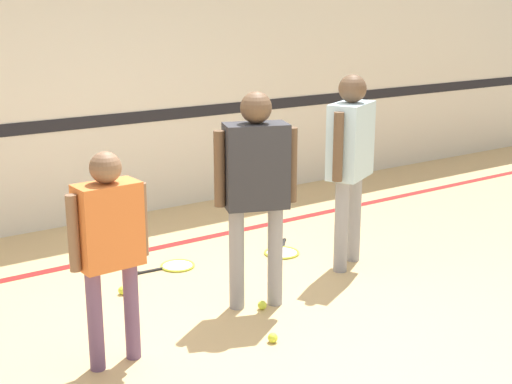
# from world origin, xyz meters

# --- Properties ---
(ground_plane) EXTENTS (16.00, 16.00, 0.00)m
(ground_plane) POSITION_xyz_m (0.00, 0.00, 0.00)
(ground_plane) COLOR tan
(wall_back) EXTENTS (16.00, 0.07, 3.20)m
(wall_back) POSITION_xyz_m (0.00, 2.90, 1.60)
(wall_back) COLOR silver
(wall_back) RESTS_ON ground_plane
(floor_stripe) EXTENTS (14.40, 0.10, 0.01)m
(floor_stripe) POSITION_xyz_m (0.00, 1.76, 0.00)
(floor_stripe) COLOR red
(floor_stripe) RESTS_ON ground_plane
(person_instructor) EXTENTS (0.57, 0.39, 1.58)m
(person_instructor) POSITION_xyz_m (0.15, 0.20, 0.98)
(person_instructor) COLOR gray
(person_instructor) RESTS_ON ground_plane
(person_student_left) EXTENTS (0.51, 0.22, 1.34)m
(person_student_left) POSITION_xyz_m (-1.06, -0.02, 0.83)
(person_student_left) COLOR #6B4C70
(person_student_left) RESTS_ON ground_plane
(person_student_right) EXTENTS (0.56, 0.43, 1.62)m
(person_student_right) POSITION_xyz_m (1.25, 0.44, 1.00)
(person_student_right) COLOR gray
(person_student_right) RESTS_ON ground_plane
(racket_spare_on_floor) EXTENTS (0.48, 0.51, 0.03)m
(racket_spare_on_floor) POSITION_xyz_m (0.98, 1.00, 0.01)
(racket_spare_on_floor) COLOR #C6D838
(racket_spare_on_floor) RESTS_ON ground_plane
(racket_second_spare) EXTENTS (0.53, 0.32, 0.03)m
(racket_second_spare) POSITION_xyz_m (0.03, 1.24, 0.01)
(racket_second_spare) COLOR #C6D838
(racket_second_spare) RESTS_ON ground_plane
(tennis_ball_near_instructor) EXTENTS (0.07, 0.07, 0.07)m
(tennis_ball_near_instructor) POSITION_xyz_m (-0.10, -0.35, 0.03)
(tennis_ball_near_instructor) COLOR #CCE038
(tennis_ball_near_instructor) RESTS_ON ground_plane
(tennis_ball_by_spare_racket) EXTENTS (0.07, 0.07, 0.07)m
(tennis_ball_by_spare_racket) POSITION_xyz_m (1.07, 1.22, 0.03)
(tennis_ball_by_spare_racket) COLOR #CCE038
(tennis_ball_by_spare_racket) RESTS_ON ground_plane
(tennis_ball_stray_left) EXTENTS (0.07, 0.07, 0.07)m
(tennis_ball_stray_left) POSITION_xyz_m (-0.58, 0.95, 0.03)
(tennis_ball_stray_left) COLOR #CCE038
(tennis_ball_stray_left) RESTS_ON ground_plane
(tennis_ball_stray_right) EXTENTS (0.07, 0.07, 0.07)m
(tennis_ball_stray_right) POSITION_xyz_m (0.14, 0.12, 0.03)
(tennis_ball_stray_right) COLOR #CCE038
(tennis_ball_stray_right) RESTS_ON ground_plane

